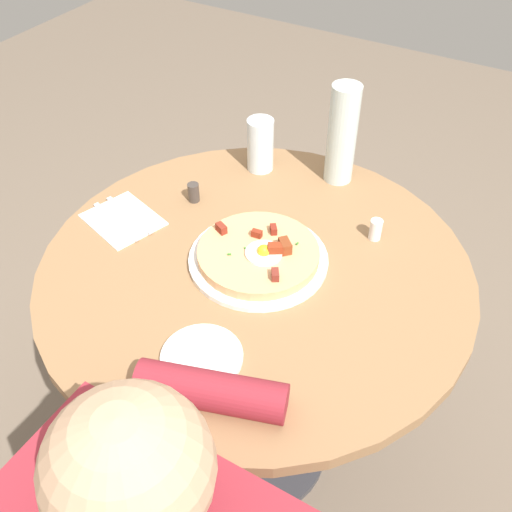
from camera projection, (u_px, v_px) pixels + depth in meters
ground_plane at (255, 446)px, 1.78m from camera, size 6.00×6.00×0.00m
dining_table at (255, 320)px, 1.40m from camera, size 0.94×0.94×0.76m
pizza_plate at (257, 259)px, 1.28m from camera, size 0.30×0.30×0.01m
breakfast_pizza at (258, 253)px, 1.27m from camera, size 0.26×0.26×0.05m
bread_plate at (202, 357)px, 1.09m from camera, size 0.15×0.15×0.01m
napkin at (123, 220)px, 1.39m from camera, size 0.20×0.18×0.00m
fork at (129, 215)px, 1.39m from camera, size 0.18×0.06×0.00m
knife at (116, 221)px, 1.37m from camera, size 0.18×0.06×0.00m
water_glass at (260, 145)px, 1.50m from camera, size 0.07×0.07×0.14m
water_bottle at (342, 135)px, 1.43m from camera, size 0.07×0.07×0.25m
salt_shaker at (376, 230)px, 1.32m from camera, size 0.03×0.03×0.05m
pepper_shaker at (194, 192)px, 1.43m from camera, size 0.03×0.03×0.05m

